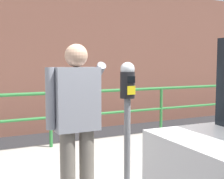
# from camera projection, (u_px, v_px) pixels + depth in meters

# --- Properties ---
(sidewalk_curb) EXTENTS (36.00, 3.06, 0.13)m
(sidewalk_curb) POSITION_uv_depth(u_px,v_px,m) (75.00, 175.00, 4.08)
(sidewalk_curb) COLOR #ADA8A0
(sidewalk_curb) RESTS_ON ground
(parking_meter) EXTENTS (0.16, 0.17, 1.51)m
(parking_meter) POSITION_uv_depth(u_px,v_px,m) (127.00, 104.00, 3.11)
(parking_meter) COLOR slate
(parking_meter) RESTS_ON sidewalk_curb
(pedestrian_at_meter) EXTENTS (0.61, 0.59, 1.68)m
(pedestrian_at_meter) POSITION_uv_depth(u_px,v_px,m) (77.00, 117.00, 2.88)
(pedestrian_at_meter) COLOR slate
(pedestrian_at_meter) RESTS_ON sidewalk_curb
(background_railing) EXTENTS (24.06, 0.06, 1.00)m
(background_railing) POSITION_uv_depth(u_px,v_px,m) (50.00, 107.00, 5.19)
(background_railing) COLOR #2D7A38
(background_railing) RESTS_ON sidewalk_curb
(backdrop_wall) EXTENTS (32.00, 0.50, 3.57)m
(backdrop_wall) POSITION_uv_depth(u_px,v_px,m) (29.00, 57.00, 6.83)
(backdrop_wall) COLOR brown
(backdrop_wall) RESTS_ON ground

